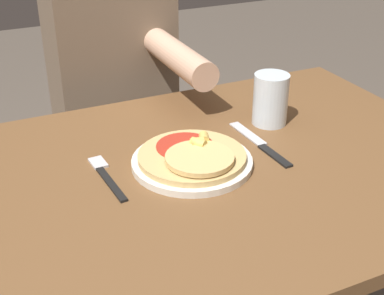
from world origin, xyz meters
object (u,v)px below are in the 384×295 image
at_px(fork, 106,175).
at_px(dining_table, 180,225).
at_px(pizza, 194,156).
at_px(person_diner, 114,91).
at_px(knife, 261,144).
at_px(plate, 192,162).
at_px(drinking_glass, 271,99).

bearing_deg(fork, dining_table, -23.08).
bearing_deg(pizza, person_diner, 88.30).
distance_m(pizza, person_diner, 0.59).
bearing_deg(knife, plate, -174.93).
height_order(fork, person_diner, person_diner).
distance_m(fork, knife, 0.34).
height_order(drinking_glass, person_diner, person_diner).
distance_m(pizza, drinking_glass, 0.27).
bearing_deg(knife, drinking_glass, 49.08).
distance_m(fork, person_diner, 0.58).
xyz_separation_m(knife, person_diner, (-0.15, 0.56, -0.06)).
xyz_separation_m(drinking_glass, person_diner, (-0.22, 0.47, -0.12)).
xyz_separation_m(plate, fork, (-0.17, 0.03, -0.00)).
xyz_separation_m(dining_table, plate, (0.04, 0.02, 0.13)).
bearing_deg(drinking_glass, person_diner, 115.33).
bearing_deg(knife, fork, 177.00).
height_order(fork, knife, same).
bearing_deg(plate, drinking_glass, 22.68).
relative_size(drinking_glass, person_diner, 0.10).
bearing_deg(knife, pizza, -173.16).
bearing_deg(fork, plate, -10.95).
distance_m(plate, knife, 0.17).
distance_m(fork, drinking_glass, 0.42).
bearing_deg(person_diner, fork, -108.90).
distance_m(plate, person_diner, 0.58).
relative_size(plate, drinking_glass, 2.05).
height_order(dining_table, person_diner, person_diner).
relative_size(plate, fork, 1.36).
bearing_deg(fork, pizza, -12.54).
bearing_deg(dining_table, pizza, 24.46).
bearing_deg(fork, person_diner, 71.10).
distance_m(knife, person_diner, 0.58).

